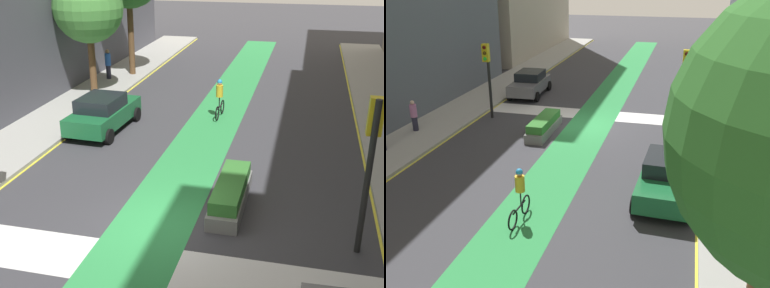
# 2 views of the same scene
# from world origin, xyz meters

# --- Properties ---
(ground_plane) EXTENTS (120.00, 120.00, 0.00)m
(ground_plane) POSITION_xyz_m (0.00, 0.00, 0.00)
(ground_plane) COLOR #38383D
(bike_lane_paint) EXTENTS (2.40, 60.00, 0.01)m
(bike_lane_paint) POSITION_xyz_m (-0.36, 0.00, 0.00)
(bike_lane_paint) COLOR #2D8C47
(bike_lane_paint) RESTS_ON ground_plane
(crosswalk_band) EXTENTS (12.00, 1.80, 0.01)m
(crosswalk_band) POSITION_xyz_m (0.00, -2.00, 0.00)
(crosswalk_band) COLOR silver
(crosswalk_band) RESTS_ON ground_plane
(sidewalk_left) EXTENTS (3.00, 60.00, 0.15)m
(sidewalk_left) POSITION_xyz_m (-7.50, 0.00, 0.07)
(sidewalk_left) COLOR #9E9E99
(sidewalk_left) RESTS_ON ground_plane
(curb_stripe_left) EXTENTS (0.16, 60.00, 0.01)m
(curb_stripe_left) POSITION_xyz_m (-6.00, 0.00, 0.01)
(curb_stripe_left) COLOR yellow
(curb_stripe_left) RESTS_ON ground_plane
(sidewalk_right) EXTENTS (3.00, 60.00, 0.15)m
(sidewalk_right) POSITION_xyz_m (7.50, 0.00, 0.07)
(sidewalk_right) COLOR #9E9E99
(sidewalk_right) RESTS_ON ground_plane
(curb_stripe_right) EXTENTS (0.16, 60.00, 0.01)m
(curb_stripe_right) POSITION_xyz_m (6.00, 0.00, 0.01)
(curb_stripe_right) COLOR yellow
(curb_stripe_right) RESTS_ON ground_plane
(traffic_signal_near_right) EXTENTS (0.35, 0.52, 4.17)m
(traffic_signal_near_right) POSITION_xyz_m (5.30, 0.05, 2.93)
(traffic_signal_near_right) COLOR black
(traffic_signal_near_right) RESTS_ON ground_plane
(traffic_signal_near_left) EXTENTS (0.35, 0.52, 4.17)m
(traffic_signal_near_left) POSITION_xyz_m (-5.11, -0.63, 2.93)
(traffic_signal_near_left) COLOR black
(traffic_signal_near_left) RESTS_ON ground_plane
(car_grey_right_near) EXTENTS (2.18, 4.28, 1.57)m
(car_grey_right_near) POSITION_xyz_m (4.87, -5.19, 0.80)
(car_grey_right_near) COLOR slate
(car_grey_right_near) RESTS_ON ground_plane
(car_green_left_far) EXTENTS (2.18, 4.28, 1.57)m
(car_green_left_far) POSITION_xyz_m (-4.83, 6.92, 0.80)
(car_green_left_far) COLOR #196033
(car_green_left_far) RESTS_ON ground_plane
(cyclist_in_lane) EXTENTS (0.32, 1.73, 1.86)m
(cyclist_in_lane) POSITION_xyz_m (-0.24, 9.74, 0.97)
(cyclist_in_lane) COLOR black
(cyclist_in_lane) RESTS_ON ground_plane
(pedestrian_sidewalk_right_a) EXTENTS (0.34, 0.34, 1.59)m
(pedestrian_sidewalk_right_a) POSITION_xyz_m (8.00, 3.24, 0.95)
(pedestrian_sidewalk_right_a) COLOR #262638
(pedestrian_sidewalk_right_a) RESTS_ON sidewalk_right
(median_planter) EXTENTS (0.92, 3.44, 0.85)m
(median_planter) POSITION_xyz_m (1.64, 1.60, 0.40)
(median_planter) COLOR slate
(median_planter) RESTS_ON ground_plane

